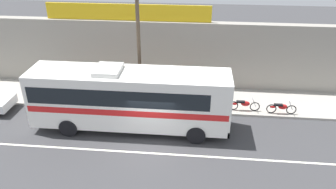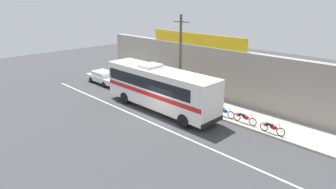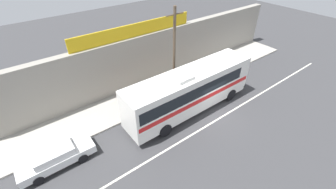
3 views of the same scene
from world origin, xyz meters
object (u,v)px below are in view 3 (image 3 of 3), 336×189
object	(u,v)px
parked_car	(55,156)
pedestrian_far_left	(194,72)
motorcycle_blue	(237,63)
intercity_bus	(189,89)
utility_pole	(174,54)
motorcycle_orange	(210,74)
motorcycle_black	(222,68)

from	to	relation	value
parked_car	pedestrian_far_left	size ratio (longest dim) A/B	2.82
parked_car	motorcycle_blue	xyz separation A→B (m)	(19.19, 1.22, -0.17)
intercity_bus	pedestrian_far_left	size ratio (longest dim) A/B	6.97
intercity_bus	motorcycle_blue	xyz separation A→B (m)	(9.06, 2.25, -1.50)
intercity_bus	utility_pole	xyz separation A→B (m)	(0.27, 2.31, 2.05)
utility_pole	pedestrian_far_left	bearing A→B (deg)	12.57
intercity_bus	pedestrian_far_left	xyz separation A→B (m)	(3.39, 3.00, -1.00)
utility_pole	pedestrian_far_left	world-z (taller)	utility_pole
motorcycle_orange	pedestrian_far_left	xyz separation A→B (m)	(-1.54, 0.61, 0.50)
parked_car	motorcycle_blue	world-z (taller)	parked_car
parked_car	motorcycle_orange	xyz separation A→B (m)	(15.06, 1.37, -0.17)
parked_car	motorcycle_orange	world-z (taller)	parked_car
motorcycle_blue	motorcycle_orange	bearing A→B (deg)	177.97
parked_car	intercity_bus	bearing A→B (deg)	-5.77
intercity_bus	motorcycle_black	bearing A→B (deg)	19.60
utility_pole	motorcycle_orange	size ratio (longest dim) A/B	3.93
parked_car	motorcycle_blue	size ratio (longest dim) A/B	2.47
intercity_bus	parked_car	size ratio (longest dim) A/B	2.47
motorcycle_black	motorcycle_blue	bearing A→B (deg)	-4.36
utility_pole	pedestrian_far_left	size ratio (longest dim) A/B	4.79
motorcycle_black	motorcycle_orange	size ratio (longest dim) A/B	1.00
parked_car	motorcycle_orange	bearing A→B (deg)	5.19
motorcycle_orange	pedestrian_far_left	world-z (taller)	pedestrian_far_left
motorcycle_black	motorcycle_orange	distance (m)	1.86
utility_pole	motorcycle_black	size ratio (longest dim) A/B	3.92
utility_pole	motorcycle_orange	world-z (taller)	utility_pole
intercity_bus	parked_car	xyz separation A→B (m)	(-10.13, 1.02, -1.33)
motorcycle_blue	motorcycle_orange	xyz separation A→B (m)	(-4.13, 0.15, 0.00)
parked_car	motorcycle_blue	bearing A→B (deg)	3.64
pedestrian_far_left	utility_pole	bearing A→B (deg)	-167.43
motorcycle_blue	pedestrian_far_left	world-z (taller)	pedestrian_far_left
motorcycle_orange	pedestrian_far_left	bearing A→B (deg)	158.34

